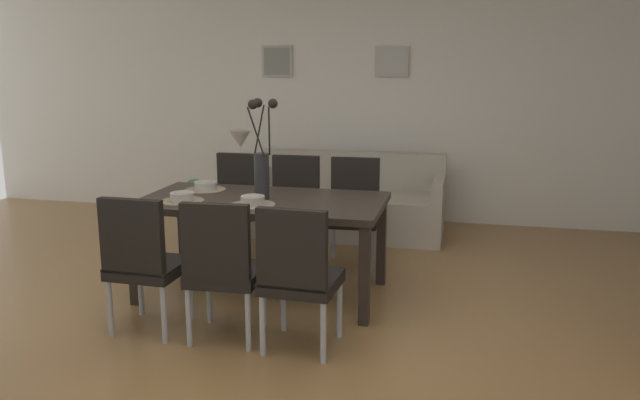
{
  "coord_description": "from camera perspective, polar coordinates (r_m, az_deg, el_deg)",
  "views": [
    {
      "loc": [
        1.27,
        -3.84,
        1.76
      ],
      "look_at": [
        0.25,
        0.6,
        0.76
      ],
      "focal_mm": 36.38,
      "sensor_mm": 36.0,
      "label": 1
    }
  ],
  "objects": [
    {
      "name": "ground_plane",
      "position": [
        4.41,
        -5.0,
        -11.2
      ],
      "size": [
        9.0,
        9.0,
        0.0
      ],
      "primitive_type": "plane",
      "color": "olive"
    },
    {
      "name": "back_wall_panel",
      "position": [
        7.21,
        2.85,
        8.7
      ],
      "size": [
        9.0,
        0.1,
        2.6
      ],
      "primitive_type": "cube",
      "color": "silver",
      "rests_on": "ground"
    },
    {
      "name": "dining_table",
      "position": [
        4.83,
        -5.09,
        -0.76
      ],
      "size": [
        1.8,
        0.96,
        0.74
      ],
      "color": "black",
      "rests_on": "ground"
    },
    {
      "name": "dining_chair_near_left",
      "position": [
        4.3,
        -15.33,
        -4.93
      ],
      "size": [
        0.45,
        0.45,
        0.92
      ],
      "color": "black",
      "rests_on": "ground"
    },
    {
      "name": "dining_chair_near_right",
      "position": [
        5.86,
        -7.39,
        -0.04
      ],
      "size": [
        0.45,
        0.45,
        0.92
      ],
      "color": "black",
      "rests_on": "ground"
    },
    {
      "name": "dining_chair_far_left",
      "position": [
        4.08,
        -8.6,
        -5.59
      ],
      "size": [
        0.47,
        0.47,
        0.92
      ],
      "color": "black",
      "rests_on": "ground"
    },
    {
      "name": "dining_chair_far_right",
      "position": [
        5.69,
        -2.38,
        -0.31
      ],
      "size": [
        0.45,
        0.45,
        0.92
      ],
      "color": "black",
      "rests_on": "ground"
    },
    {
      "name": "dining_chair_mid_left",
      "position": [
        3.9,
        -1.96,
        -6.31
      ],
      "size": [
        0.46,
        0.46,
        0.92
      ],
      "color": "black",
      "rests_on": "ground"
    },
    {
      "name": "dining_chair_mid_right",
      "position": [
        5.58,
        2.95,
        -0.58
      ],
      "size": [
        0.46,
        0.46,
        0.92
      ],
      "color": "black",
      "rests_on": "ground"
    },
    {
      "name": "centerpiece_vase",
      "position": [
        4.77,
        -5.16,
        3.44
      ],
      "size": [
        0.21,
        0.23,
        0.73
      ],
      "color": "#232326",
      "rests_on": "dining_table"
    },
    {
      "name": "placemat_near_left",
      "position": [
        4.82,
        -12.02,
        -0.08
      ],
      "size": [
        0.32,
        0.32,
        0.01
      ],
      "primitive_type": "cylinder",
      "color": "#7F705B",
      "rests_on": "dining_table"
    },
    {
      "name": "bowl_near_left",
      "position": [
        4.81,
        -12.04,
        0.35
      ],
      "size": [
        0.17,
        0.17,
        0.07
      ],
      "color": "#B2ADA3",
      "rests_on": "dining_table"
    },
    {
      "name": "placemat_near_right",
      "position": [
        5.2,
        -10.04,
        0.91
      ],
      "size": [
        0.32,
        0.32,
        0.01
      ],
      "primitive_type": "cylinder",
      "color": "#7F705B",
      "rests_on": "dining_table"
    },
    {
      "name": "bowl_near_right",
      "position": [
        5.19,
        -10.06,
        1.31
      ],
      "size": [
        0.17,
        0.17,
        0.07
      ],
      "color": "#B2ADA3",
      "rests_on": "dining_table"
    },
    {
      "name": "placemat_far_left",
      "position": [
        4.62,
        -5.93,
        -0.41
      ],
      "size": [
        0.32,
        0.32,
        0.01
      ],
      "primitive_type": "cylinder",
      "color": "#7F705B",
      "rests_on": "dining_table"
    },
    {
      "name": "bowl_far_left",
      "position": [
        4.61,
        -5.94,
        0.04
      ],
      "size": [
        0.17,
        0.17,
        0.07
      ],
      "color": "#B2ADA3",
      "rests_on": "dining_table"
    },
    {
      "name": "sofa",
      "position": [
        6.65,
        2.37,
        -0.5
      ],
      "size": [
        1.96,
        0.84,
        0.8
      ],
      "color": "#B2A899",
      "rests_on": "ground"
    },
    {
      "name": "side_table",
      "position": [
        6.87,
        -6.88,
        -0.33
      ],
      "size": [
        0.36,
        0.36,
        0.52
      ],
      "primitive_type": "cube",
      "color": "black",
      "rests_on": "ground"
    },
    {
      "name": "table_lamp",
      "position": [
        6.76,
        -7.01,
        4.91
      ],
      "size": [
        0.22,
        0.22,
        0.51
      ],
      "color": "beige",
      "rests_on": "side_table"
    },
    {
      "name": "framed_picture_left",
      "position": [
        7.33,
        -3.8,
        12.07
      ],
      "size": [
        0.34,
        0.03,
        0.34
      ],
      "color": "#B2ADA3"
    },
    {
      "name": "framed_picture_center",
      "position": [
        7.07,
        6.33,
        12.02
      ],
      "size": [
        0.36,
        0.03,
        0.32
      ],
      "color": "#B2ADA3"
    },
    {
      "name": "potted_plant",
      "position": [
        6.18,
        -11.12,
        -0.83
      ],
      "size": [
        0.36,
        0.36,
        0.67
      ],
      "color": "brown",
      "rests_on": "ground"
    }
  ]
}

